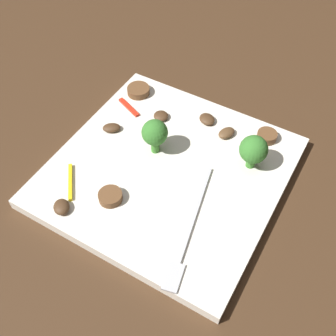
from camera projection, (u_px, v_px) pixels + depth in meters
name	position (u px, v px, depth m)	size (l,w,h in m)	color
ground_plane	(168.00, 175.00, 0.57)	(1.40, 1.40, 0.00)	#422B19
plate	(168.00, 172.00, 0.57)	(0.30, 0.30, 0.02)	white
fork	(188.00, 233.00, 0.49)	(0.18, 0.05, 0.00)	silver
broccoli_floret_0	(253.00, 150.00, 0.54)	(0.04, 0.04, 0.05)	#408630
broccoli_floret_1	(155.00, 133.00, 0.55)	(0.04, 0.04, 0.05)	#408630
sausage_slice_0	(267.00, 136.00, 0.59)	(0.03, 0.03, 0.01)	brown
sausage_slice_1	(110.00, 197.00, 0.52)	(0.03, 0.03, 0.01)	brown
sausage_slice_2	(138.00, 91.00, 0.65)	(0.04, 0.04, 0.01)	brown
mushroom_0	(207.00, 119.00, 0.61)	(0.03, 0.02, 0.01)	#4C331E
mushroom_1	(227.00, 133.00, 0.59)	(0.03, 0.02, 0.01)	brown
mushroom_2	(161.00, 116.00, 0.62)	(0.02, 0.02, 0.01)	#4C331E
mushroom_3	(112.00, 128.00, 0.60)	(0.03, 0.02, 0.01)	#4C331E
mushroom_4	(62.00, 207.00, 0.51)	(0.02, 0.02, 0.01)	#4C331E
pepper_strip_0	(70.00, 182.00, 0.54)	(0.06, 0.00, 0.00)	yellow
pepper_strip_1	(129.00, 107.00, 0.63)	(0.05, 0.01, 0.00)	red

